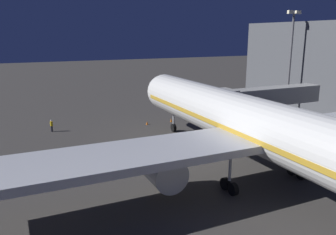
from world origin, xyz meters
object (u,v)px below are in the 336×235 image
Objects in this scene: apron_floodlight_mast at (291,55)px; traffic_cone_nose_starboard at (147,123)px; traffic_cone_nose_port at (171,120)px; jet_bridge at (258,97)px; ground_crew_by_belt_loader at (52,125)px; airliner_at_gate at (276,134)px.

apron_floodlight_mast is 29.70m from traffic_cone_nose_starboard.
traffic_cone_nose_port is 1.00× the size of traffic_cone_nose_starboard.
jet_bridge is 33.61× the size of traffic_cone_nose_port.
traffic_cone_nose_port is at bearing 180.00° from traffic_cone_nose_starboard.
apron_floodlight_mast is 25.65m from traffic_cone_nose_port.
traffic_cone_nose_port is (-19.12, 2.18, -0.75)m from ground_crew_by_belt_loader.
apron_floodlight_mast is (-15.34, -10.10, 5.12)m from jet_bridge.
airliner_at_gate is 104.12× the size of traffic_cone_nose_starboard.
apron_floodlight_mast is (-25.50, -25.13, 5.23)m from airliner_at_gate.
airliner_at_gate is at bearing 119.80° from ground_crew_by_belt_loader.
traffic_cone_nose_starboard is at bearing -4.61° from apron_floodlight_mast.
traffic_cone_nose_starboard is (-14.72, 2.18, -0.75)m from ground_crew_by_belt_loader.
ground_crew_by_belt_loader is 3.39× the size of traffic_cone_nose_starboard.
airliner_at_gate reaches higher than traffic_cone_nose_port.
ground_crew_by_belt_loader is at bearing -60.20° from airliner_at_gate.
traffic_cone_nose_starboard is (4.40, 0.00, 0.00)m from traffic_cone_nose_port.
traffic_cone_nose_port is 4.40m from traffic_cone_nose_starboard.
ground_crew_by_belt_loader is at bearing -5.94° from apron_floodlight_mast.
airliner_at_gate reaches higher than ground_crew_by_belt_loader.
jet_bridge is 9.93× the size of ground_crew_by_belt_loader.
traffic_cone_nose_port is at bearing -5.47° from apron_floodlight_mast.
jet_bridge is 18.27m from traffic_cone_nose_starboard.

